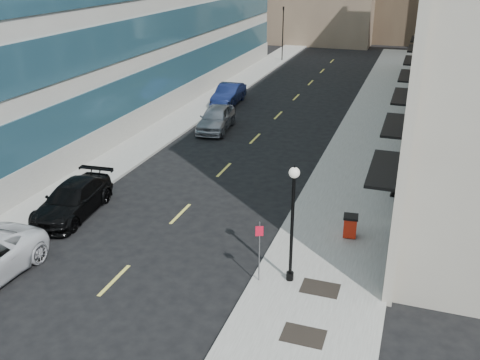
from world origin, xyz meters
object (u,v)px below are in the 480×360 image
Objects in this scene: urn_planter at (395,188)px; car_silver_sedan at (216,118)px; car_black_pickup at (73,200)px; traffic_signal at (283,10)px; lamppost at (293,215)px; car_blue_sedan at (229,94)px; trash_bin at (350,225)px; sign_post at (259,244)px.

car_silver_sedan is at bearing 148.41° from urn_planter.
car_silver_sedan is at bearing 78.76° from car_black_pickup.
car_silver_sedan is at bearing -85.13° from traffic_signal.
traffic_signal reaches higher than car_black_pickup.
lamppost is (9.60, -17.00, 2.04)m from car_silver_sedan.
urn_planter is (14.40, -14.87, -0.21)m from car_blue_sedan.
trash_bin is at bearing -107.23° from urn_planter.
traffic_signal is at bearing 105.13° from lamppost.
trash_bin is at bearing -60.20° from car_blue_sedan.
traffic_signal reaches higher than sign_post.
car_blue_sedan is 26.57m from lamppost.
traffic_signal reaches higher than urn_planter.
lamppost reaches higher than car_black_pickup.
traffic_signal reaches higher than car_silver_sedan.
sign_post is at bearing -70.75° from car_silver_sedan.
traffic_signal is 45.67m from lamppost.
car_silver_sedan reaches higher than car_blue_sedan.
sign_post is 3.28× the size of urn_planter.
sign_post is (-2.74, -4.54, 1.04)m from trash_bin.
lamppost is at bearing -117.40° from trash_bin.
sign_post reaches higher than car_silver_sedan.
urn_planter is at bearing -38.34° from car_silver_sedan.
sign_post is (10.10, -24.43, 0.92)m from car_blue_sedan.
car_blue_sedan is at bearing 84.98° from car_black_pickup.
car_silver_sedan is (2.30, -27.00, -4.86)m from traffic_signal.
car_blue_sedan is at bearing 89.61° from sign_post.
traffic_signal reaches higher than car_blue_sedan.
car_silver_sedan is 7.18m from car_blue_sedan.
traffic_signal is at bearing 88.95° from car_blue_sedan.
car_black_pickup is 2.13× the size of sign_post.
sign_post is (10.80, -44.43, -3.98)m from traffic_signal.
trash_bin is at bearing -71.24° from traffic_signal.
car_blue_sedan reaches higher than urn_planter.
car_silver_sedan is 6.66× the size of urn_planter.
car_blue_sedan reaches higher than trash_bin.
car_blue_sedan is 6.59× the size of urn_planter.
lamppost is at bearing -74.87° from traffic_signal.
car_black_pickup is at bearing -93.06° from car_blue_sedan.
car_blue_sedan is 20.70m from urn_planter.
car_black_pickup reaches higher than urn_planter.
traffic_signal is 20.60m from car_blue_sedan.
sign_post is at bearing -114.23° from urn_planter.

